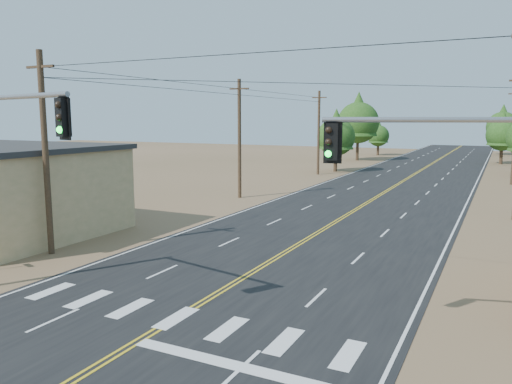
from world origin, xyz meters
The scene contains 10 objects.
road centered at (0.00, 30.00, 0.01)m, with size 15.00×200.00×0.02m, color black.
utility_pole_left_near centered at (-10.50, 12.00, 5.12)m, with size 1.80×0.30×10.00m.
utility_pole_left_mid centered at (-10.50, 32.00, 5.12)m, with size 1.80×0.30×10.00m.
utility_pole_left_far centered at (-10.50, 52.00, 5.12)m, with size 1.80×0.30×10.00m.
signal_mast_right centered at (9.21, 9.47, 4.72)m, with size 6.14×2.05×6.91m.
tree_left_near centered at (-9.65, 56.21, 4.90)m, with size 4.81×4.81×8.01m.
tree_left_mid centered at (-11.71, 74.38, 6.74)m, with size 6.61×6.61×11.01m.
tree_left_far centered at (-11.34, 87.34, 3.96)m, with size 3.89×3.89×6.48m.
tree_right_mid centered at (9.23, 77.60, 4.75)m, with size 4.67×4.67×7.78m.
tree_right_far centered at (9.00, 98.12, 5.74)m, with size 5.63×5.63×9.38m.
Camera 1 is at (9.64, -5.25, 6.76)m, focal length 35.00 mm.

